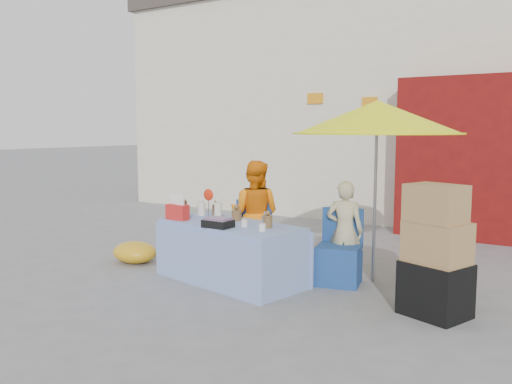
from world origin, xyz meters
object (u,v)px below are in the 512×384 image
Objects in this scene: market_table at (230,251)px; box_stack at (436,256)px; umbrella at (377,118)px; chair_left at (249,249)px; vendor_orange at (255,214)px; chair_right at (339,262)px; vendor_beige at (345,231)px.

box_stack reaches higher than market_table.
umbrella is 1.66× the size of box_stack.
chair_left is 0.62× the size of vendor_orange.
market_table is 1.39× the size of vendor_orange.
chair_right is 1.69m from umbrella.
chair_right is at bearing -136.86° from umbrella.
chair_left is 0.41× the size of umbrella.
box_stack is (2.46, -0.64, -0.11)m from vendor_orange.
vendor_orange reaches higher than vendor_beige.
chair_left is at bearing 165.98° from chair_right.
market_table is at bearing 19.64° from vendor_beige.
market_table is 2.33m from box_stack.
vendor_beige is 0.94× the size of box_stack.
market_table reaches higher than chair_right.
chair_right is 0.68× the size of box_stack.
umbrella is 1.78m from box_stack.
chair_left is at bearing -7.89° from vendor_beige.
chair_right is (1.25, 0.00, 0.00)m from chair_left.
umbrella is (1.55, 0.15, 1.21)m from vendor_orange.
umbrella is at bearing 43.52° from market_table.
market_table is 0.63m from chair_left.
vendor_beige is (1.11, 0.74, 0.24)m from market_table.
umbrella is (1.55, 0.28, 1.64)m from chair_left.
vendor_beige reaches higher than chair_right.
umbrella reaches higher than vendor_orange.
box_stack reaches higher than chair_left.
chair_right is at bearing 39.93° from market_table.
chair_right is (1.10, 0.60, -0.10)m from market_table.
vendor_orange is (-1.25, 0.13, 0.43)m from chair_right.
market_table reaches higher than chair_left.
box_stack is at bearing -36.54° from chair_right.
chair_left is at bearing 114.97° from market_table.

